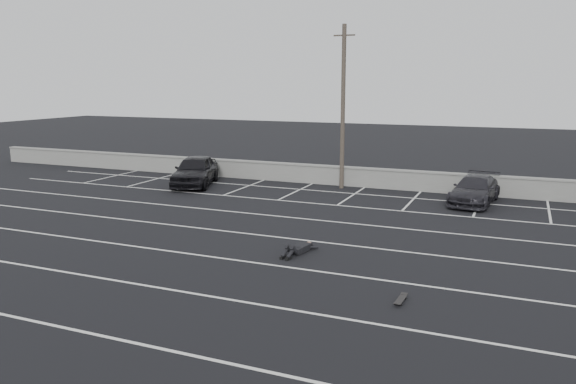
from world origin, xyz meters
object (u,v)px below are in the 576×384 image
at_px(trash_bin, 480,190).
at_px(skateboard, 401,300).
at_px(car_left, 195,170).
at_px(person, 302,245).
at_px(utility_pole, 343,107).
at_px(car_right, 475,190).

xyz_separation_m(trash_bin, skateboard, (-0.87, -14.74, -0.36)).
relative_size(car_left, person, 2.06).
bearing_deg(skateboard, utility_pole, 115.45).
relative_size(trash_bin, person, 0.36).
height_order(car_left, skateboard, car_left).
bearing_deg(person, utility_pole, 109.80).
relative_size(car_left, trash_bin, 5.78).
relative_size(car_right, utility_pole, 0.52).
bearing_deg(car_left, car_right, -14.48).
relative_size(utility_pole, skateboard, 12.03).
height_order(car_right, utility_pole, utility_pole).
bearing_deg(car_left, trash_bin, -9.37).
bearing_deg(trash_bin, car_right, -97.11).
bearing_deg(car_right, trash_bin, 89.60).
bearing_deg(skateboard, car_right, 89.48).
distance_m(car_right, trash_bin, 1.38).
distance_m(car_left, person, 13.54).
bearing_deg(utility_pole, skateboard, -67.05).
height_order(car_left, utility_pole, utility_pole).
distance_m(car_left, trash_bin, 14.97).
distance_m(utility_pole, trash_bin, 8.06).
xyz_separation_m(utility_pole, skateboard, (6.19, -14.63, -4.24)).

